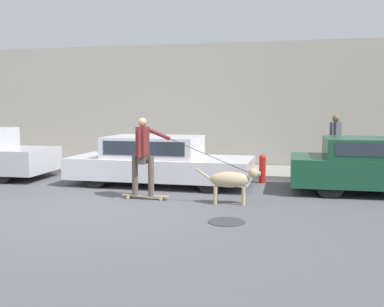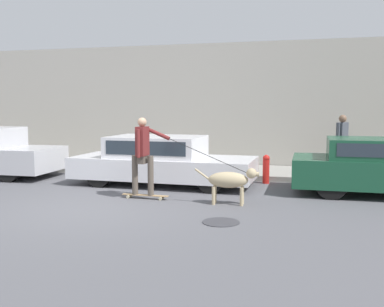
{
  "view_description": "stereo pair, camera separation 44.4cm",
  "coord_description": "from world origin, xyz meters",
  "px_view_note": "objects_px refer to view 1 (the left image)",
  "views": [
    {
      "loc": [
        3.72,
        -7.84,
        1.97
      ],
      "look_at": [
        1.59,
        1.59,
        0.95
      ],
      "focal_mm": 42.0,
      "sensor_mm": 36.0,
      "label": 1
    },
    {
      "loc": [
        4.15,
        -7.73,
        1.97
      ],
      "look_at": [
        1.59,
        1.59,
        0.95
      ],
      "focal_mm": 42.0,
      "sensor_mm": 36.0,
      "label": 2
    }
  ],
  "objects_px": {
    "parked_car_1": "(159,161)",
    "dog": "(232,180)",
    "pedestrian_with_bag": "(335,140)",
    "fire_hydrant": "(262,168)",
    "skateboarder": "(143,153)"
  },
  "relations": [
    {
      "from": "parked_car_1",
      "to": "dog",
      "type": "height_order",
      "value": "parked_car_1"
    },
    {
      "from": "dog",
      "to": "pedestrian_with_bag",
      "type": "distance_m",
      "value": 4.75
    },
    {
      "from": "pedestrian_with_bag",
      "to": "fire_hydrant",
      "type": "relative_size",
      "value": 2.16
    },
    {
      "from": "skateboarder",
      "to": "fire_hydrant",
      "type": "bearing_deg",
      "value": 49.16
    },
    {
      "from": "dog",
      "to": "fire_hydrant",
      "type": "relative_size",
      "value": 1.77
    },
    {
      "from": "pedestrian_with_bag",
      "to": "dog",
      "type": "bearing_deg",
      "value": 90.12
    },
    {
      "from": "parked_car_1",
      "to": "fire_hydrant",
      "type": "xyz_separation_m",
      "value": [
        2.52,
        0.86,
        -0.2
      ]
    },
    {
      "from": "parked_car_1",
      "to": "dog",
      "type": "relative_size",
      "value": 3.49
    },
    {
      "from": "dog",
      "to": "pedestrian_with_bag",
      "type": "bearing_deg",
      "value": 56.63
    },
    {
      "from": "parked_car_1",
      "to": "dog",
      "type": "distance_m",
      "value": 2.78
    },
    {
      "from": "pedestrian_with_bag",
      "to": "fire_hydrant",
      "type": "distance_m",
      "value": 2.45
    },
    {
      "from": "skateboarder",
      "to": "pedestrian_with_bag",
      "type": "bearing_deg",
      "value": 44.49
    },
    {
      "from": "skateboarder",
      "to": "pedestrian_with_bag",
      "type": "xyz_separation_m",
      "value": [
        4.21,
        4.04,
        0.05
      ]
    },
    {
      "from": "parked_car_1",
      "to": "pedestrian_with_bag",
      "type": "xyz_separation_m",
      "value": [
        4.41,
        2.28,
        0.45
      ]
    },
    {
      "from": "skateboarder",
      "to": "fire_hydrant",
      "type": "height_order",
      "value": "skateboarder"
    }
  ]
}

